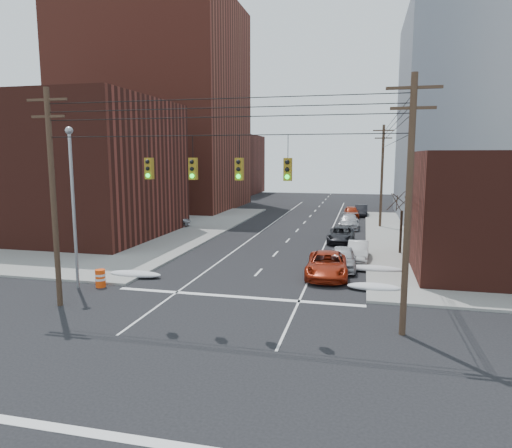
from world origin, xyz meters
The scene contains 28 objects.
ground centered at (0.00, 0.00, 0.00)m, with size 160.00×160.00×0.00m, color black.
sidewalk_nw centered at (-27.00, 27.00, 0.07)m, with size 40.00×40.00×0.15m, color gray.
building_brick_tall centered at (-24.00, 48.00, 15.00)m, with size 24.00×20.00×30.00m, color maroon.
building_brick_near centered at (-22.00, 22.00, 6.50)m, with size 20.00×16.00×13.00m, color #461C15.
building_brick_far centered at (-26.00, 74.00, 6.00)m, with size 22.00×18.00×12.00m, color #461C15.
building_office centered at (22.00, 44.00, 12.50)m, with size 22.00×20.00×25.00m, color gray.
building_glass centered at (24.00, 70.00, 11.00)m, with size 20.00×18.00×22.00m, color gray.
utility_pole_left centered at (-8.50, 3.00, 5.78)m, with size 2.20×0.28×11.00m.
utility_pole_right centered at (8.50, 3.00, 5.78)m, with size 2.20×0.28×11.00m.
utility_pole_far centered at (8.50, 34.00, 5.78)m, with size 2.20×0.28×11.00m.
traffic_signals centered at (0.10, 2.97, 7.17)m, with size 17.00×0.42×2.02m.
street_light centered at (-9.50, 6.00, 5.54)m, with size 0.44×0.44×9.32m.
bare_tree centered at (9.59, 20.00, 2.32)m, with size 2.09×2.20×4.93m.
snow_nw centered at (-7.40, 9.00, 0.21)m, with size 3.50×1.08×0.42m, color silver.
snow_ne centered at (7.40, 9.50, 0.21)m, with size 3.00×1.08×0.42m, color silver.
snow_east_far centered at (7.40, 14.00, 0.21)m, with size 4.00×1.08×0.42m, color silver.
red_pickup centered at (4.55, 11.98, 0.78)m, with size 2.59×5.62×1.56m, color #98240D.
parked_car_a centered at (5.40, 14.20, 0.77)m, with size 1.82×4.54×1.55m, color #B7B8BD.
parked_car_b centered at (6.40, 17.28, 0.69)m, with size 1.47×4.21×1.39m, color silver.
parked_car_c centered at (4.80, 24.20, 0.68)m, with size 2.25×4.89×1.36m, color black.
parked_car_d centered at (5.22, 32.56, 0.74)m, with size 2.08×5.11×1.48m, color #A3A4A8.
parked_car_e centered at (5.22, 41.61, 0.72)m, with size 1.71×4.25×1.45m, color #9A280E.
parked_car_f centered at (6.40, 43.67, 0.73)m, with size 1.55×4.44×1.46m, color black.
lot_car_a centered at (-15.26, 21.70, 0.77)m, with size 1.31×3.77×1.24m, color silver.
lot_car_b centered at (-14.04, 28.51, 0.87)m, with size 2.40×5.20×1.44m, color #B2B2B7.
lot_car_c centered at (-17.21, 25.50, 0.78)m, with size 1.77×4.36×1.27m, color black.
lot_car_d centered at (-18.16, 25.26, 0.79)m, with size 1.51×3.75×1.28m, color #B7B8BC.
construction_barrel centered at (-8.33, 6.50, 0.54)m, with size 0.61×0.61×1.05m.
Camera 1 is at (6.68, -16.85, 7.65)m, focal length 32.00 mm.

